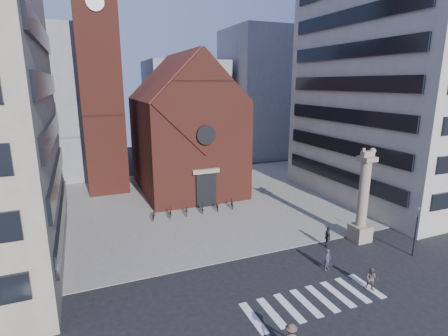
{
  "coord_description": "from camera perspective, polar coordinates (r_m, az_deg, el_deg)",
  "views": [
    {
      "loc": [
        -12.84,
        -19.63,
        14.16
      ],
      "look_at": [
        -1.41,
        8.0,
        6.81
      ],
      "focal_mm": 28.0,
      "sensor_mm": 36.0,
      "label": 1
    }
  ],
  "objects": [
    {
      "name": "building_right",
      "position": [
        48.59,
        27.82,
        14.45
      ],
      "size": [
        18.0,
        22.0,
        32.0
      ],
      "primitive_type": "cube",
      "color": "#AEA99E",
      "rests_on": "ground"
    },
    {
      "name": "scooter_0",
      "position": [
        37.95,
        -11.42,
        -7.55
      ],
      "size": [
        1.07,
        1.86,
        0.92
      ],
      "primitive_type": "imported",
      "rotation": [
        0.0,
        0.0,
        -0.27
      ],
      "color": "black",
      "rests_on": "piazza"
    },
    {
      "name": "lion_column",
      "position": [
        33.89,
        21.69,
        -5.61
      ],
      "size": [
        1.63,
        1.6,
        8.68
      ],
      "color": "gray",
      "rests_on": "ground"
    },
    {
      "name": "pedestrian_0",
      "position": [
        28.94,
        16.56,
        -14.14
      ],
      "size": [
        0.75,
        0.64,
        1.74
      ],
      "primitive_type": "imported",
      "rotation": [
        0.0,
        0.0,
        0.43
      ],
      "color": "#363042",
      "rests_on": "ground"
    },
    {
      "name": "ground",
      "position": [
        27.4,
        9.61,
        -17.52
      ],
      "size": [
        120.0,
        120.0,
        0.0
      ],
      "primitive_type": "plane",
      "color": "black",
      "rests_on": "ground"
    },
    {
      "name": "traffic_light",
      "position": [
        33.24,
        28.83,
        -8.92
      ],
      "size": [
        0.13,
        0.16,
        4.3
      ],
      "color": "black",
      "rests_on": "ground"
    },
    {
      "name": "scooter_1",
      "position": [
        38.28,
        -8.75,
        -7.16
      ],
      "size": [
        0.92,
        1.77,
        1.02
      ],
      "primitive_type": "imported",
      "rotation": [
        0.0,
        0.0,
        -0.27
      ],
      "color": "black",
      "rests_on": "piazza"
    },
    {
      "name": "scooter_4",
      "position": [
        39.81,
        -1.09,
        -6.24
      ],
      "size": [
        1.07,
        1.86,
        0.92
      ],
      "primitive_type": "imported",
      "rotation": [
        0.0,
        0.0,
        -0.27
      ],
      "color": "black",
      "rests_on": "piazza"
    },
    {
      "name": "bg_block_mid",
      "position": [
        67.52,
        -6.28,
        9.35
      ],
      "size": [
        14.0,
        12.0,
        18.0
      ],
      "primitive_type": "cube",
      "color": "gray",
      "rests_on": "ground"
    },
    {
      "name": "scooter_2",
      "position": [
        38.73,
        -6.13,
        -6.91
      ],
      "size": [
        1.07,
        1.86,
        0.92
      ],
      "primitive_type": "imported",
      "rotation": [
        0.0,
        0.0,
        -0.27
      ],
      "color": "black",
      "rests_on": "piazza"
    },
    {
      "name": "scooter_5",
      "position": [
        40.45,
        1.31,
        -5.84
      ],
      "size": [
        0.92,
        1.77,
        1.02
      ],
      "primitive_type": "imported",
      "rotation": [
        0.0,
        0.0,
        -0.27
      ],
      "color": "black",
      "rests_on": "piazza"
    },
    {
      "name": "scooter_3",
      "position": [
        39.21,
        -3.58,
        -6.51
      ],
      "size": [
        0.92,
        1.77,
        1.02
      ],
      "primitive_type": "imported",
      "rotation": [
        0.0,
        0.0,
        -0.27
      ],
      "color": "black",
      "rests_on": "piazza"
    },
    {
      "name": "pedestrian_2",
      "position": [
        32.49,
        16.59,
        -10.77
      ],
      "size": [
        0.82,
        1.22,
        1.92
      ],
      "primitive_type": "imported",
      "rotation": [
        0.0,
        0.0,
        1.23
      ],
      "color": "#292830",
      "rests_on": "ground"
    },
    {
      "name": "piazza",
      "position": [
        43.09,
        -3.87,
        -5.37
      ],
      "size": [
        46.0,
        30.0,
        0.05
      ],
      "primitive_type": "cube",
      "color": "gray",
      "rests_on": "ground"
    },
    {
      "name": "campanile",
      "position": [
        47.74,
        -19.73,
        14.93
      ],
      "size": [
        5.5,
        5.5,
        31.2
      ],
      "color": "#5E271D",
      "rests_on": "ground"
    },
    {
      "name": "church",
      "position": [
        46.89,
        -6.41,
        6.16
      ],
      "size": [
        12.0,
        16.65,
        18.0
      ],
      "color": "#5E271D",
      "rests_on": "ground"
    },
    {
      "name": "pedestrian_1",
      "position": [
        27.48,
        22.95,
        -16.36
      ],
      "size": [
        1.01,
        1.04,
        1.69
      ],
      "primitive_type": "imported",
      "rotation": [
        0.0,
        0.0,
        -0.92
      ],
      "color": "#524441",
      "rests_on": "ground"
    },
    {
      "name": "bg_block_right",
      "position": [
        70.83,
        7.17,
        11.96
      ],
      "size": [
        16.0,
        14.0,
        24.0
      ],
      "primitive_type": "cube",
      "color": "gray",
      "rests_on": "ground"
    },
    {
      "name": "zebra_crossing",
      "position": [
        25.62,
        14.5,
        -20.22
      ],
      "size": [
        10.2,
        3.2,
        0.01
      ],
      "primitive_type": null,
      "color": "white",
      "rests_on": "ground"
    },
    {
      "name": "bg_block_left",
      "position": [
        60.14,
        -29.67,
        9.02
      ],
      "size": [
        16.0,
        14.0,
        22.0
      ],
      "primitive_type": "cube",
      "color": "gray",
      "rests_on": "ground"
    }
  ]
}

